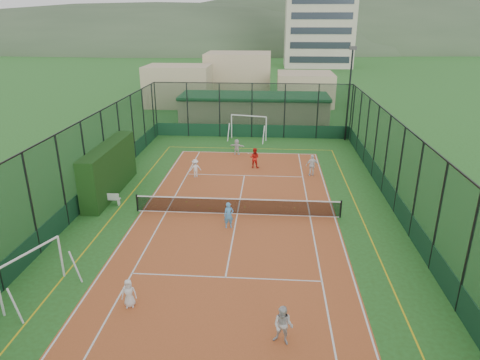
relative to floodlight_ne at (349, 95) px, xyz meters
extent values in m
plane|color=#2D5A1E|center=(-8.60, -16.60, -4.12)|extent=(300.00, 300.00, 0.00)
cube|color=#A14E23|center=(-8.60, -16.60, -4.12)|extent=(11.17, 23.97, 0.01)
cube|color=black|center=(-16.90, -13.91, -2.56)|extent=(1.07, 7.14, 3.12)
imported|color=white|center=(-12.08, -25.21, -3.53)|extent=(0.64, 0.49, 1.17)
imported|color=#4F9FE0|center=(-8.92, -18.28, -3.41)|extent=(0.59, 0.46, 1.42)
imported|color=silver|center=(-6.23, -26.80, -3.39)|extent=(0.85, 0.75, 1.45)
imported|color=white|center=(-12.01, -10.74, -3.46)|extent=(0.97, 0.78, 1.31)
imported|color=white|center=(-3.85, -9.85, -3.35)|extent=(0.95, 0.51, 1.54)
imported|color=white|center=(-9.55, -5.19, -3.47)|extent=(1.24, 0.60, 1.29)
imported|color=red|center=(-7.98, -8.37, -3.36)|extent=(0.84, 0.71, 1.51)
sphere|color=#CCE033|center=(-5.29, -15.57, -4.08)|extent=(0.07, 0.07, 0.07)
sphere|color=#CCE033|center=(-8.23, -15.69, -4.08)|extent=(0.07, 0.07, 0.07)
sphere|color=#CCE033|center=(-11.04, -15.67, -4.08)|extent=(0.07, 0.07, 0.07)
sphere|color=#CCE033|center=(-11.81, -15.15, -4.08)|extent=(0.07, 0.07, 0.07)
sphere|color=#CCE033|center=(-10.24, -16.06, -4.08)|extent=(0.07, 0.07, 0.07)
sphere|color=#CCE033|center=(-11.50, -14.65, -4.08)|extent=(0.07, 0.07, 0.07)
camera|label=1|loc=(-6.82, -38.63, 6.32)|focal=32.00mm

